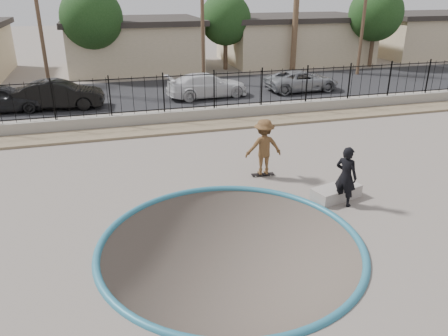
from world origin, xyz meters
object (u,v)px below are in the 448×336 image
skater (264,150)px  car_c (207,85)px  concrete_ledge (336,193)px  skateboard (263,174)px  videographer (346,176)px  car_d (302,81)px  car_b (59,95)px  car_a (3,98)px

skater → car_c: 12.04m
concrete_ledge → car_c: size_ratio=0.33×
skateboard → concrete_ledge: size_ratio=0.52×
skateboard → videographer: (1.62, -2.75, 0.89)m
skater → videographer: (1.62, -2.75, -0.04)m
car_c → car_d: 6.20m
car_b → car_d: car_b is taller
skateboard → car_c: bearing=92.0°
skateboard → car_b: car_b is taller
videographer → car_d: size_ratio=0.40×
car_c → car_a: bearing=86.5°
car_c → car_d: car_c is taller
car_a → car_c: size_ratio=0.87×
skater → videographer: 3.19m
skateboard → car_a: (-10.30, 11.68, 0.70)m
concrete_ledge → car_a: size_ratio=0.38×
skater → car_a: skater is taller
car_a → car_b: bearing=-89.5°
car_b → car_c: car_b is taller
car_b → car_d: size_ratio=1.00×
videographer → car_d: videographer is taller
skater → car_b: size_ratio=0.42×
car_a → skateboard: bearing=-135.8°
concrete_ledge → car_d: (5.49, 14.32, 0.49)m
car_b → car_c: bearing=-81.9°
skater → concrete_ledge: size_ratio=1.24×
car_a → skater: bearing=-135.8°
car_a → car_b: (2.82, -0.11, 0.05)m
skater → skateboard: skater is taller
videographer → skateboard: bearing=-2.3°
car_b → car_d: bearing=-83.1°
videographer → car_c: 14.77m
skater → car_b: (-7.48, 11.57, -0.19)m
videographer → car_c: (-0.71, 14.75, -0.20)m
skater → car_b: skater is taller
skateboard → concrete_ledge: bearing=-48.7°
videographer → skater: bearing=-2.3°
concrete_ledge → car_b: (-9.10, 13.89, 0.61)m
videographer → concrete_ledge: 0.87m
skateboard → car_c: 12.05m
concrete_ledge → car_c: car_c is taller
car_d → skater: bearing=147.2°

